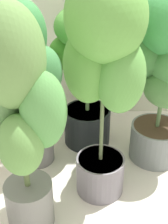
% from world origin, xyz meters
% --- Properties ---
extents(ground_plane, '(8.00, 8.00, 0.00)m').
position_xyz_m(ground_plane, '(0.00, 0.00, 0.00)').
color(ground_plane, silver).
rests_on(ground_plane, ground).
extents(potted_plant_front_left, '(0.36, 0.33, 0.92)m').
position_xyz_m(potted_plant_front_left, '(-0.27, -0.09, 0.53)').
color(potted_plant_front_left, slate).
rests_on(potted_plant_front_left, ground).
extents(potted_plant_back_left, '(0.37, 0.28, 0.84)m').
position_xyz_m(potted_plant_back_left, '(-0.30, 0.34, 0.51)').
color(potted_plant_back_left, gray).
rests_on(potted_plant_back_left, ground).
extents(potted_plant_back_right, '(0.46, 0.43, 0.90)m').
position_xyz_m(potted_plant_back_right, '(0.36, 0.34, 0.53)').
color(potted_plant_back_right, gray).
rests_on(potted_plant_back_right, ground).
extents(potted_plant_back_center, '(0.41, 0.41, 0.80)m').
position_xyz_m(potted_plant_back_center, '(-0.03, 0.51, 0.48)').
color(potted_plant_back_center, black).
rests_on(potted_plant_back_center, ground).
extents(potted_plant_center, '(0.42, 0.42, 0.99)m').
position_xyz_m(potted_plant_center, '(0.03, 0.11, 0.63)').
color(potted_plant_center, slate).
rests_on(potted_plant_center, ground).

